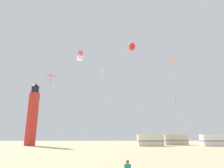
{
  "coord_description": "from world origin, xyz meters",
  "views": [
    {
      "loc": [
        -0.46,
        -6.34,
        2.49
      ],
      "look_at": [
        0.19,
        9.07,
        6.6
      ],
      "focal_mm": 31.26,
      "sensor_mm": 36.0,
      "label": 1
    }
  ],
  "objects": [
    {
      "name": "kite_diamond_cyan",
      "position": [
        -7.71,
        19.7,
        12.21
      ],
      "size": [
        2.92,
        2.92,
        13.09
      ],
      "color": "silver",
      "rests_on": "ground"
    },
    {
      "name": "kite_diamond_violet",
      "position": [
        9.83,
        20.83,
        7.64
      ],
      "size": [
        1.97,
        1.97,
        8.15
      ],
      "color": "silver",
      "rests_on": "ground"
    },
    {
      "name": "rv_van_tan",
      "position": [
        19.88,
        49.92,
        1.39
      ],
      "size": [
        6.5,
        2.52,
        2.8
      ],
      "rotation": [
        0.0,
        0.0,
        -0.03
      ],
      "color": "#C6B28C",
      "rests_on": "ground"
    },
    {
      "name": "kite_diamond_orange",
      "position": [
        7.4,
        14.3,
        10.32
      ],
      "size": [
        1.25,
        1.25,
        11.01
      ],
      "color": "silver",
      "rests_on": "ground"
    },
    {
      "name": "kite_diamond_white",
      "position": [
        -0.64,
        19.79,
        11.1
      ],
      "size": [
        1.63,
        1.63,
        11.86
      ],
      "color": "silver",
      "rests_on": "ground"
    },
    {
      "name": "rv_van_white",
      "position": [
        27.31,
        43.53,
        1.39
      ],
      "size": [
        6.47,
        2.43,
        2.8
      ],
      "rotation": [
        0.0,
        0.0,
        0.01
      ],
      "color": "white",
      "rests_on": "ground"
    },
    {
      "name": "kite_box_rainbow",
      "position": [
        -3.53,
        16.38,
        12.12
      ],
      "size": [
        1.33,
        1.33,
        12.72
      ],
      "color": "silver",
      "rests_on": "ground"
    },
    {
      "name": "rv_van_cream",
      "position": [
        11.35,
        44.28,
        1.39
      ],
      "size": [
        6.45,
        2.38,
        2.8
      ],
      "rotation": [
        0.0,
        0.0,
        0.01
      ],
      "color": "beige",
      "rests_on": "ground"
    },
    {
      "name": "kite_tube_scarlet",
      "position": [
        2.89,
        15.22,
        12.94
      ],
      "size": [
        2.74,
        2.84,
        13.65
      ],
      "color": "silver",
      "rests_on": "ground"
    },
    {
      "name": "lighthouse_distant",
      "position": [
        -19.73,
        47.58,
        7.84
      ],
      "size": [
        2.8,
        2.8,
        16.8
      ],
      "color": "red",
      "rests_on": "ground"
    },
    {
      "name": "kite_diamond_magenta",
      "position": [
        -6.66,
        15.32,
        8.86
      ],
      "size": [
        3.22,
        2.44,
        9.46
      ],
      "color": "silver",
      "rests_on": "ground"
    }
  ]
}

